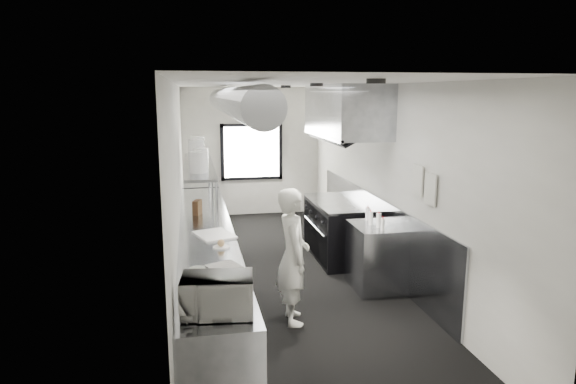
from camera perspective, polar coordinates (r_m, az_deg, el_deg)
name	(u,v)px	position (r m, az deg, el deg)	size (l,w,h in m)	color
floor	(285,276)	(7.64, -0.32, -9.38)	(3.00, 8.00, 0.01)	black
ceiling	(285,84)	(7.16, -0.35, 12.10)	(3.00, 8.00, 0.01)	silver
wall_back	(252,152)	(11.19, -4.12, 4.54)	(3.00, 0.02, 2.80)	silver
wall_front	(394,285)	(3.55, 11.84, -10.22)	(3.00, 0.02, 2.80)	silver
wall_left	(178,187)	(7.16, -12.23, 0.58)	(0.02, 8.00, 2.80)	silver
wall_right	(384,180)	(7.69, 10.72, 1.36)	(0.02, 8.00, 2.80)	silver
wall_cladding	(374,230)	(8.14, 9.60, -4.20)	(0.03, 5.50, 1.10)	gray
hvac_duct	(232,102)	(7.46, -6.29, 10.08)	(0.40, 0.40, 6.40)	gray
service_window	(252,152)	(11.15, -4.10, 4.52)	(1.36, 0.05, 1.25)	white
exhaust_hood	(345,111)	(8.11, 6.46, 9.02)	(0.81, 2.20, 0.88)	gray
prep_counter	(207,262)	(6.91, -9.05, -7.83)	(0.70, 6.00, 0.90)	gray
pass_shelf	(199,166)	(8.12, -9.95, 2.86)	(0.45, 3.00, 0.68)	gray
range	(339,229)	(8.38, 5.79, -4.21)	(0.88, 1.60, 0.94)	black
bottle_station	(376,257)	(7.16, 9.89, -7.18)	(0.65, 0.80, 0.90)	gray
far_work_table	(201,204)	(10.48, -9.78, -1.32)	(0.70, 1.20, 0.90)	gray
notice_sheet_a	(418,180)	(6.56, 14.38, 1.31)	(0.02, 0.28, 0.38)	beige
notice_sheet_b	(430,189)	(6.26, 15.72, 0.32)	(0.02, 0.28, 0.38)	beige
line_cook	(293,256)	(5.95, 0.57, -7.21)	(0.59, 0.39, 1.61)	silver
microwave	(217,295)	(4.24, -7.98, -11.41)	(0.54, 0.41, 0.32)	silver
deli_tub_a	(199,276)	(4.97, -10.00, -9.33)	(0.16, 0.16, 0.11)	#A5AC9E
deli_tub_b	(198,273)	(5.05, -10.13, -8.99)	(0.15, 0.15, 0.11)	#A5AC9E
newspaper	(226,268)	(5.32, -6.96, -8.44)	(0.31, 0.39, 0.01)	white
small_plate	(221,247)	(5.99, -7.53, -6.16)	(0.19, 0.19, 0.02)	white
pastry	(221,243)	(5.97, -7.54, -5.70)	(0.09, 0.09, 0.09)	tan
cutting_board	(214,235)	(6.51, -8.29, -4.77)	(0.41, 0.54, 0.02)	white
knife_block	(197,207)	(7.63, -10.17, -1.71)	(0.09, 0.20, 0.21)	#53391D
plate_stack_a	(198,162)	(7.23, -10.05, 3.33)	(0.26, 0.26, 0.30)	white
plate_stack_b	(201,158)	(7.76, -9.80, 3.83)	(0.22, 0.22, 0.29)	white
plate_stack_c	(196,151)	(8.30, -10.26, 4.57)	(0.26, 0.26, 0.37)	white
plate_stack_d	(197,147)	(8.90, -10.16, 4.99)	(0.24, 0.24, 0.37)	white
squeeze_bottle_a	(383,224)	(6.77, 10.61, -3.60)	(0.05, 0.05, 0.16)	white
squeeze_bottle_b	(379,220)	(6.90, 10.15, -3.15)	(0.06, 0.06, 0.19)	white
squeeze_bottle_c	(371,218)	(7.01, 9.29, -2.93)	(0.06, 0.06, 0.19)	white
squeeze_bottle_d	(370,217)	(7.13, 9.25, -2.80)	(0.05, 0.05, 0.16)	white
squeeze_bottle_e	(368,214)	(7.26, 8.95, -2.44)	(0.06, 0.06, 0.19)	white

